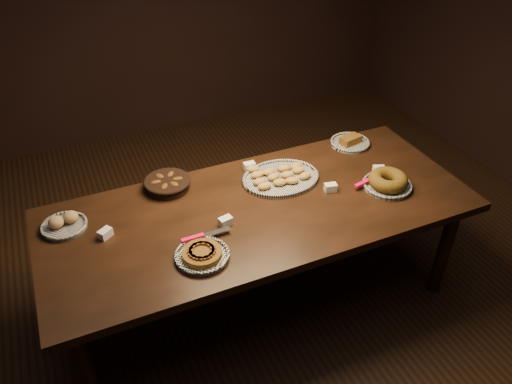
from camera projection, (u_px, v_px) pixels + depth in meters
name	position (u px, v px, depth m)	size (l,w,h in m)	color
ground	(260.00, 299.00, 3.21)	(5.00, 5.00, 0.00)	black
buffet_table	(261.00, 217.00, 2.82)	(2.40, 1.00, 0.75)	black
apple_tart_plate	(202.00, 254.00, 2.43)	(0.34, 0.28, 0.05)	white
madeleine_platter	(280.00, 177.00, 2.98)	(0.47, 0.38, 0.05)	black
bundt_cake_plate	(388.00, 182.00, 2.91)	(0.34, 0.29, 0.09)	black
croissant_basket	(167.00, 183.00, 2.89)	(0.32, 0.32, 0.07)	black
bread_roll_plate	(64.00, 224.00, 2.62)	(0.24, 0.24, 0.08)	white
loaf_plate	(350.00, 142.00, 3.32)	(0.26, 0.26, 0.06)	black
tent_cards	(263.00, 193.00, 2.84)	(1.72, 0.50, 0.04)	white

